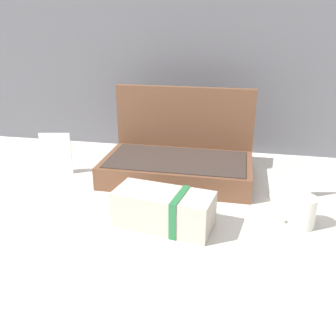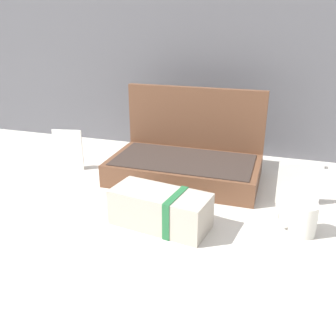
{
  "view_description": "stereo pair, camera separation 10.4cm",
  "coord_description": "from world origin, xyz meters",
  "px_view_note": "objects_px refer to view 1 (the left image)",
  "views": [
    {
      "loc": [
        0.18,
        -0.97,
        0.53
      ],
      "look_at": [
        -0.01,
        -0.02,
        0.14
      ],
      "focal_mm": 39.54,
      "sensor_mm": 36.0,
      "label": 1
    },
    {
      "loc": [
        0.28,
        -0.94,
        0.53
      ],
      "look_at": [
        -0.01,
        -0.02,
        0.14
      ],
      "focal_mm": 39.54,
      "sensor_mm": 36.0,
      "label": 2
    }
  ],
  "objects_px": {
    "open_suitcase": "(179,159)",
    "info_card_left": "(56,154)",
    "cream_toiletry_bag": "(165,210)",
    "coffee_mug": "(302,212)",
    "poster_card_right": "(292,178)"
  },
  "relations": [
    {
      "from": "coffee_mug",
      "to": "poster_card_right",
      "type": "distance_m",
      "value": 0.17
    },
    {
      "from": "open_suitcase",
      "to": "info_card_left",
      "type": "xyz_separation_m",
      "value": [
        -0.44,
        -0.06,
        0.01
      ]
    },
    {
      "from": "open_suitcase",
      "to": "poster_card_right",
      "type": "xyz_separation_m",
      "value": [
        0.38,
        -0.1,
        -0.0
      ]
    },
    {
      "from": "cream_toiletry_bag",
      "to": "info_card_left",
      "type": "xyz_separation_m",
      "value": [
        -0.46,
        0.28,
        0.03
      ]
    },
    {
      "from": "cream_toiletry_bag",
      "to": "poster_card_right",
      "type": "distance_m",
      "value": 0.43
    },
    {
      "from": "coffee_mug",
      "to": "cream_toiletry_bag",
      "type": "bearing_deg",
      "value": -168.72
    },
    {
      "from": "info_card_left",
      "to": "poster_card_right",
      "type": "bearing_deg",
      "value": -14.02
    },
    {
      "from": "coffee_mug",
      "to": "info_card_left",
      "type": "distance_m",
      "value": 0.85
    },
    {
      "from": "cream_toiletry_bag",
      "to": "info_card_left",
      "type": "distance_m",
      "value": 0.54
    },
    {
      "from": "cream_toiletry_bag",
      "to": "coffee_mug",
      "type": "xyz_separation_m",
      "value": [
        0.36,
        0.07,
        -0.01
      ]
    },
    {
      "from": "open_suitcase",
      "to": "cream_toiletry_bag",
      "type": "distance_m",
      "value": 0.35
    },
    {
      "from": "cream_toiletry_bag",
      "to": "poster_card_right",
      "type": "xyz_separation_m",
      "value": [
        0.36,
        0.25,
        0.02
      ]
    },
    {
      "from": "info_card_left",
      "to": "poster_card_right",
      "type": "relative_size",
      "value": 1.15
    },
    {
      "from": "info_card_left",
      "to": "poster_card_right",
      "type": "xyz_separation_m",
      "value": [
        0.81,
        -0.04,
        -0.01
      ]
    },
    {
      "from": "cream_toiletry_bag",
      "to": "coffee_mug",
      "type": "bearing_deg",
      "value": 11.28
    }
  ]
}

